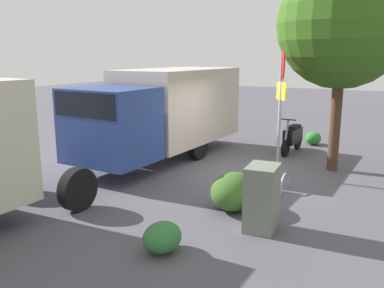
% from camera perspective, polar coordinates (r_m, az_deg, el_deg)
% --- Properties ---
extents(ground_plane, '(60.00, 60.00, 0.00)m').
position_cam_1_polar(ground_plane, '(11.22, 7.27, -4.09)').
color(ground_plane, '#4E4B55').
extents(box_truck_near, '(8.13, 2.52, 2.72)m').
position_cam_1_polar(box_truck_near, '(12.37, -4.37, 4.82)').
color(box_truck_near, black).
rests_on(box_truck_near, ground).
extents(motorcycle, '(1.81, 0.55, 1.20)m').
position_cam_1_polar(motorcycle, '(13.79, 13.86, 0.96)').
color(motorcycle, black).
rests_on(motorcycle, ground).
extents(stop_sign, '(0.71, 0.33, 3.26)m').
position_cam_1_polar(stop_sign, '(10.77, 12.31, 6.85)').
color(stop_sign, '#9E9EA3').
rests_on(stop_sign, ground).
extents(street_tree, '(3.40, 3.40, 5.65)m').
position_cam_1_polar(street_tree, '(11.72, 20.28, 15.43)').
color(street_tree, '#47301E').
rests_on(street_tree, ground).
extents(utility_cabinet, '(0.77, 0.60, 1.21)m').
position_cam_1_polar(utility_cabinet, '(7.62, 9.72, -7.39)').
color(utility_cabinet, slate).
rests_on(utility_cabinet, ground).
extents(bike_rack_hoop, '(0.85, 0.08, 0.85)m').
position_cam_1_polar(bike_rack_hoop, '(10.04, 12.73, -6.29)').
color(bike_rack_hoop, '#B7B7BC').
rests_on(bike_rack_hoop, ground).
extents(shrub_near_sign, '(0.67, 0.55, 0.46)m').
position_cam_1_polar(shrub_near_sign, '(15.27, 16.56, 0.77)').
color(shrub_near_sign, '#257F28').
rests_on(shrub_near_sign, ground).
extents(shrub_mid_verge, '(1.15, 0.94, 0.78)m').
position_cam_1_polar(shrub_mid_verge, '(8.54, 5.89, -6.60)').
color(shrub_mid_verge, '#355922').
rests_on(shrub_mid_verge, ground).
extents(shrub_by_tree, '(0.73, 0.60, 0.50)m').
position_cam_1_polar(shrub_by_tree, '(6.83, -4.18, -12.85)').
color(shrub_by_tree, '#2F7136').
rests_on(shrub_by_tree, ground).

